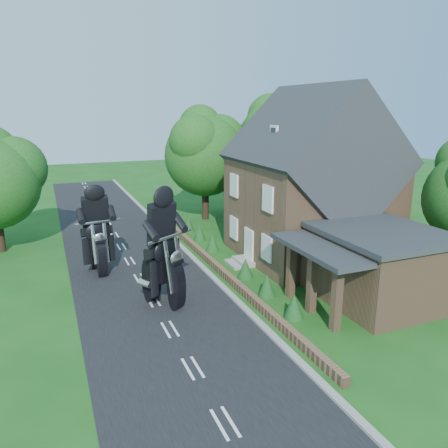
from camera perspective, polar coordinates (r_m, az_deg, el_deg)
name	(u,v)px	position (r m, az deg, el deg)	size (l,w,h in m)	color
ground	(170,330)	(18.71, -7.08, -13.54)	(120.00, 120.00, 0.00)	#144714
road	(170,329)	(18.71, -7.08, -13.51)	(7.00, 80.00, 0.02)	black
kerb	(250,313)	(19.81, 3.35, -11.55)	(0.30, 80.00, 0.12)	gray
garden_wall	(221,271)	(24.18, -0.37, -6.11)	(0.30, 22.00, 0.40)	brown
house	(311,186)	(26.75, 11.25, 4.87)	(9.54, 8.64, 10.24)	brown
annex	(377,264)	(21.80, 19.35, -5.00)	(7.05, 5.94, 3.44)	brown
tree_house_right	(365,162)	(32.37, 17.99, 7.66)	(6.51, 6.00, 8.40)	black
tree_behind_house	(282,141)	(37.03, 7.53, 10.70)	(7.81, 7.20, 10.08)	black
tree_behind_left	(209,149)	(35.42, -1.93, 9.82)	(6.94, 6.40, 9.16)	black
shrub_a	(294,306)	(19.53, 9.11, -10.53)	(0.90, 0.90, 1.10)	#133D18
shrub_b	(267,285)	(21.50, 5.65, -7.95)	(0.90, 0.90, 1.10)	#133D18
shrub_c	(245,268)	(23.58, 2.81, -5.79)	(0.90, 0.90, 1.10)	#133D18
shrub_d	(212,242)	(27.93, -1.53, -2.43)	(0.90, 0.90, 1.10)	#133D18
shrub_e	(200,232)	(30.19, -3.21, -1.12)	(0.90, 0.90, 1.10)	#133D18
shrub_f	(189,224)	(32.48, -4.66, 0.01)	(0.90, 0.90, 1.10)	#133D18
motorcycle_lead	(164,288)	(20.50, -7.85, -8.31)	(0.46, 1.81, 1.69)	black
motorcycle_follow	(99,260)	(25.10, -16.01, -4.58)	(0.41, 1.61, 1.49)	black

